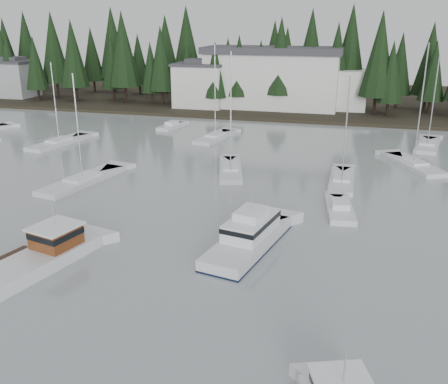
# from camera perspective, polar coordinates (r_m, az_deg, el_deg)

# --- Properties ---
(far_shore_land) EXTENTS (240.00, 54.00, 1.00)m
(far_shore_land) POSITION_cam_1_polar(r_m,az_deg,el_deg) (109.65, 9.46, 10.43)
(far_shore_land) COLOR black
(far_shore_land) RESTS_ON ground
(conifer_treeline) EXTENTS (200.00, 22.00, 20.00)m
(conifer_treeline) POSITION_cam_1_polar(r_m,az_deg,el_deg) (98.84, 8.75, 9.54)
(conifer_treeline) COLOR black
(conifer_treeline) RESTS_ON ground
(house_west) EXTENTS (9.54, 7.42, 8.75)m
(house_west) POSITION_cam_1_polar(r_m,az_deg,el_deg) (95.19, -2.70, 12.21)
(house_west) COLOR silver
(house_west) RESTS_ON ground
(house_far_west) EXTENTS (8.48, 7.42, 8.25)m
(house_far_west) POSITION_cam_1_polar(r_m,az_deg,el_deg) (116.82, -22.84, 11.93)
(house_far_west) COLOR #999EA0
(house_far_west) RESTS_ON ground
(harbor_inn) EXTENTS (29.50, 11.50, 10.90)m
(harbor_inn) POSITION_cam_1_polar(r_m,az_deg,el_deg) (94.86, 6.83, 12.75)
(harbor_inn) COLOR silver
(harbor_inn) RESTS_ON ground
(lobster_boat_brown) EXTENTS (6.18, 9.91, 4.67)m
(lobster_boat_brown) POSITION_cam_1_polar(r_m,az_deg,el_deg) (36.84, -20.19, -7.06)
(lobster_boat_brown) COLOR silver
(lobster_boat_brown) RESTS_ON ground
(cabin_cruiser_center) EXTENTS (5.13, 10.68, 4.40)m
(cabin_cruiser_center) POSITION_cam_1_polar(r_m,az_deg,el_deg) (37.22, 2.89, -5.33)
(cabin_cruiser_center) COLOR silver
(cabin_cruiser_center) RESTS_ON ground
(sailboat_1) EXTENTS (6.82, 9.86, 14.29)m
(sailboat_1) POSITION_cam_1_polar(r_m,az_deg,el_deg) (61.68, 20.81, 2.83)
(sailboat_1) COLOR silver
(sailboat_1) RESTS_ON ground
(sailboat_2) EXTENTS (4.89, 9.92, 13.52)m
(sailboat_2) POSITION_cam_1_polar(r_m,az_deg,el_deg) (55.63, 0.75, 2.42)
(sailboat_2) COLOR silver
(sailboat_2) RESTS_ON ground
(sailboat_4) EXTENTS (4.85, 11.31, 11.68)m
(sailboat_4) POSITION_cam_1_polar(r_m,az_deg,el_deg) (53.90, -15.81, 1.09)
(sailboat_4) COLOR silver
(sailboat_4) RESTS_ON ground
(sailboat_5) EXTENTS (4.32, 10.55, 11.40)m
(sailboat_5) POSITION_cam_1_polar(r_m,az_deg,el_deg) (71.84, -18.28, 5.27)
(sailboat_5) COLOR silver
(sailboat_5) RESTS_ON ground
(sailboat_6) EXTENTS (4.30, 9.60, 12.30)m
(sailboat_6) POSITION_cam_1_polar(r_m,az_deg,el_deg) (71.99, 22.21, 4.85)
(sailboat_6) COLOR silver
(sailboat_6) RESTS_ON ground
(sailboat_7) EXTENTS (4.22, 9.35, 13.44)m
(sailboat_7) POSITION_cam_1_polar(r_m,az_deg,el_deg) (71.34, -1.00, 6.16)
(sailboat_7) COLOR silver
(sailboat_7) RESTS_ON ground
(sailboat_10) EXTENTS (2.54, 9.00, 11.49)m
(sailboat_10) POSITION_cam_1_polar(r_m,az_deg,el_deg) (53.28, 13.30, 1.12)
(sailboat_10) COLOR silver
(sailboat_10) RESTS_ON ground
(runabout_1) EXTENTS (3.14, 6.93, 1.42)m
(runabout_1) POSITION_cam_1_polar(r_m,az_deg,el_deg) (45.12, 13.09, -2.07)
(runabout_1) COLOR silver
(runabout_1) RESTS_ON ground
(runabout_3) EXTENTS (3.16, 6.25, 1.42)m
(runabout_3) POSITION_cam_1_polar(r_m,az_deg,el_deg) (79.14, -5.98, 7.40)
(runabout_3) COLOR silver
(runabout_3) RESTS_ON ground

